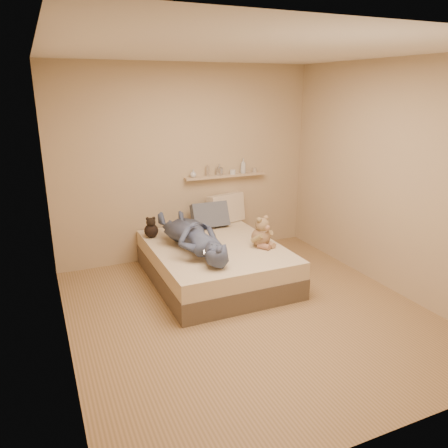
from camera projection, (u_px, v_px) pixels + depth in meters
name	position (u px, v px, depth m)	size (l,w,h in m)	color
room	(251.00, 193.00, 4.24)	(3.80, 3.80, 3.80)	#9C7951
bed	(215.00, 262.00, 5.38)	(1.50, 1.90, 0.45)	brown
game_console	(211.00, 252.00, 4.70)	(0.17, 0.12, 0.05)	silver
teddy_bear	(262.00, 234.00, 5.23)	(0.30, 0.31, 0.38)	#8C704C
dark_plush	(151.00, 229.00, 5.55)	(0.18, 0.18, 0.28)	black
pillow_cream	(226.00, 208.00, 6.18)	(0.55, 0.16, 0.40)	beige
pillow_grey	(210.00, 215.00, 5.95)	(0.50, 0.14, 0.34)	#555B67
person	(192.00, 235.00, 5.11)	(0.55, 1.51, 0.36)	#424E68
wall_shelf	(226.00, 176.00, 6.12)	(1.20, 0.12, 0.03)	tan
shelf_bottles	(226.00, 170.00, 6.09)	(1.02, 0.10, 0.21)	silver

